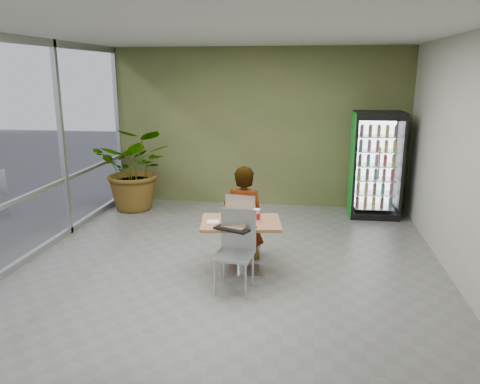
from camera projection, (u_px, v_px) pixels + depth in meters
name	position (u px, v px, depth m)	size (l,w,h in m)	color
ground	(229.00, 271.00, 6.56)	(7.00, 7.00, 0.00)	slate
room_envelope	(229.00, 158.00, 6.16)	(6.00, 7.00, 3.20)	beige
storefront_frame	(19.00, 153.00, 6.59)	(0.10, 7.00, 3.20)	#B0B3B5
dining_table	(241.00, 236.00, 6.36)	(1.16, 0.90, 0.75)	#B8834E
chair_far	(242.00, 221.00, 6.86)	(0.50, 0.51, 1.00)	#B0B3B5
chair_near	(236.00, 244.00, 5.89)	(0.50, 0.50, 1.03)	#B0B3B5
seated_woman	(244.00, 222.00, 6.92)	(0.63, 0.40, 1.70)	black
pizza_plate	(238.00, 219.00, 6.34)	(0.34, 0.34, 0.03)	white
soda_cup	(257.00, 216.00, 6.26)	(0.10, 0.10, 0.17)	white
napkin_stack	(213.00, 222.00, 6.23)	(0.16, 0.16, 0.02)	white
cafeteria_tray	(235.00, 227.00, 6.00)	(0.46, 0.33, 0.03)	black
beverage_fridge	(376.00, 165.00, 8.83)	(0.93, 0.72, 2.00)	black
potted_plant	(136.00, 169.00, 9.33)	(1.50, 1.30, 1.67)	#296629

